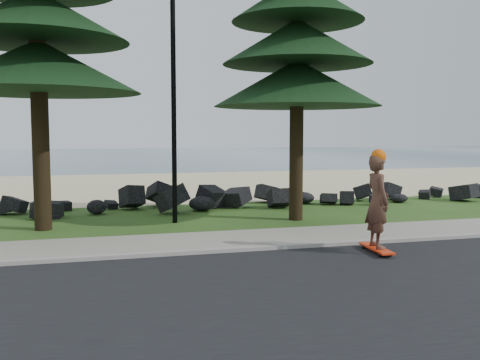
{
  "coord_description": "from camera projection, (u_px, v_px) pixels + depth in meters",
  "views": [
    {
      "loc": [
        -2.13,
        -11.75,
        2.53
      ],
      "look_at": [
        1.05,
        0.0,
        1.46
      ],
      "focal_mm": 40.0,
      "sensor_mm": 36.0,
      "label": 1
    }
  ],
  "objects": [
    {
      "name": "ocean",
      "position": [
        115.0,
        155.0,
        61.11
      ],
      "size": [
        160.0,
        58.0,
        0.01
      ],
      "primitive_type": "cube",
      "color": "#38576B",
      "rests_on": "ground"
    },
    {
      "name": "beach_sand",
      "position": [
        142.0,
        185.0,
        26.01
      ],
      "size": [
        160.0,
        15.0,
        0.01
      ],
      "primitive_type": "cube",
      "color": "beige",
      "rests_on": "ground"
    },
    {
      "name": "sidewalk",
      "position": [
        194.0,
        242.0,
        12.26
      ],
      "size": [
        160.0,
        2.0,
        0.08
      ],
      "primitive_type": "cube",
      "color": "gray",
      "rests_on": "ground"
    },
    {
      "name": "kerb",
      "position": [
        203.0,
        252.0,
        11.2
      ],
      "size": [
        160.0,
        0.2,
        0.1
      ],
      "primitive_type": "cube",
      "color": "#A09890",
      "rests_on": "ground"
    },
    {
      "name": "skateboarder",
      "position": [
        377.0,
        202.0,
        11.17
      ],
      "size": [
        0.52,
        1.19,
        2.18
      ],
      "rotation": [
        0.0,
        0.0,
        1.49
      ],
      "color": "red",
      "rests_on": "ground"
    },
    {
      "name": "road",
      "position": [
        251.0,
        307.0,
        7.74
      ],
      "size": [
        160.0,
        7.0,
        0.02
      ],
      "primitive_type": "cube",
      "color": "black",
      "rests_on": "ground"
    },
    {
      "name": "lamp_post",
      "position": [
        173.0,
        75.0,
        14.79
      ],
      "size": [
        0.25,
        0.14,
        8.14
      ],
      "color": "black",
      "rests_on": "ground"
    },
    {
      "name": "ground",
      "position": [
        195.0,
        245.0,
        12.07
      ],
      "size": [
        160.0,
        160.0,
        0.0
      ],
      "primitive_type": "plane",
      "color": "#264716",
      "rests_on": "ground"
    },
    {
      "name": "seawall_boulders",
      "position": [
        164.0,
        211.0,
        17.46
      ],
      "size": [
        60.0,
        2.4,
        1.1
      ],
      "primitive_type": null,
      "color": "black",
      "rests_on": "ground"
    }
  ]
}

